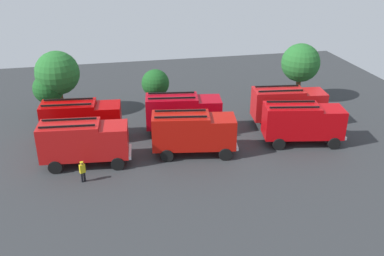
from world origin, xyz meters
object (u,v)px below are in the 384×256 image
at_px(tree_1, 57,73).
at_px(traffic_cone_0, 117,146).
at_px(fire_truck_4, 183,112).
at_px(firefighter_2, 294,99).
at_px(fire_truck_0, 84,141).
at_px(fire_truck_5, 288,104).
at_px(firefighter_1, 220,129).
at_px(fire_truck_2, 303,122).
at_px(tree_2, 155,83).
at_px(firefighter_0, 82,171).
at_px(fire_truck_1, 193,131).
at_px(fire_truck_3, 81,119).
at_px(tree_3, 301,63).
at_px(tree_0, 48,89).
at_px(traffic_cone_1, 93,128).

relative_size(tree_1, traffic_cone_0, 9.72).
xyz_separation_m(fire_truck_4, firefighter_2, (12.93, 3.77, -1.11)).
distance_m(fire_truck_0, fire_truck_4, 10.06).
relative_size(fire_truck_5, firefighter_1, 4.22).
height_order(fire_truck_2, tree_2, tree_2).
height_order(fire_truck_2, traffic_cone_0, fire_truck_2).
relative_size(fire_truck_2, firefighter_0, 4.37).
xyz_separation_m(firefighter_0, firefighter_2, (22.10, 10.98, 0.08)).
bearing_deg(fire_truck_2, fire_truck_1, -169.51).
distance_m(fire_truck_1, fire_truck_4, 4.51).
xyz_separation_m(fire_truck_3, fire_truck_5, (19.77, -0.42, 0.00)).
relative_size(fire_truck_1, tree_3, 1.14).
bearing_deg(firefighter_1, fire_truck_3, 52.44).
bearing_deg(fire_truck_4, fire_truck_1, -82.28).
relative_size(fire_truck_2, tree_0, 1.59).
xyz_separation_m(fire_truck_1, tree_1, (-11.61, 11.18, 2.46)).
height_order(firefighter_0, firefighter_1, firefighter_1).
height_order(fire_truck_1, fire_truck_4, same).
height_order(tree_1, traffic_cone_1, tree_1).
xyz_separation_m(fire_truck_3, tree_2, (7.53, 5.95, 0.89)).
bearing_deg(fire_truck_3, tree_3, 18.18).
xyz_separation_m(fire_truck_0, fire_truck_3, (-0.31, 4.72, 0.00)).
bearing_deg(fire_truck_4, firefighter_2, 23.76).
xyz_separation_m(firefighter_1, traffic_cone_0, (-9.48, -0.35, -0.64)).
distance_m(firefighter_1, tree_1, 17.41).
height_order(tree_2, tree_3, tree_3).
height_order(fire_truck_1, fire_truck_5, same).
xyz_separation_m(tree_0, tree_2, (10.84, -0.09, -0.13)).
bearing_deg(firefighter_2, fire_truck_0, -11.15).
bearing_deg(firefighter_1, tree_0, 34.85).
bearing_deg(fire_truck_3, fire_truck_5, 3.68).
xyz_separation_m(fire_truck_3, tree_3, (23.62, 5.57, 2.26)).
xyz_separation_m(tree_0, tree_3, (26.93, -0.47, 1.24)).
distance_m(tree_1, tree_3, 25.90).
bearing_deg(fire_truck_5, tree_3, 63.85).
bearing_deg(fire_truck_5, fire_truck_1, -150.90).
bearing_deg(tree_0, fire_truck_0, -71.43).
xyz_separation_m(fire_truck_0, fire_truck_1, (9.03, -0.04, 0.00)).
height_order(fire_truck_0, tree_3, tree_3).
bearing_deg(fire_truck_1, traffic_cone_1, 151.04).
height_order(firefighter_0, firefighter_2, firefighter_2).
xyz_separation_m(tree_2, tree_3, (16.09, -0.38, 1.37)).
bearing_deg(fire_truck_4, tree_3, 29.66).
height_order(firefighter_1, tree_0, tree_0).
bearing_deg(fire_truck_1, firefighter_0, -154.76).
distance_m(fire_truck_1, fire_truck_5, 11.30).
height_order(fire_truck_2, firefighter_1, fire_truck_2).
relative_size(firefighter_1, firefighter_2, 0.96).
xyz_separation_m(fire_truck_2, firefighter_0, (-19.18, -2.77, -1.19)).
bearing_deg(tree_0, tree_3, -0.99).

